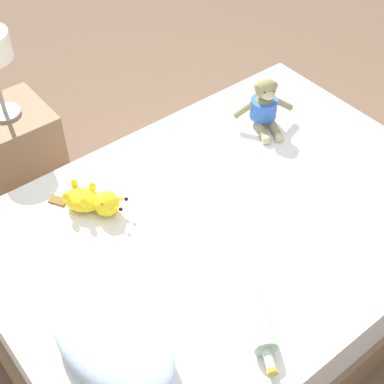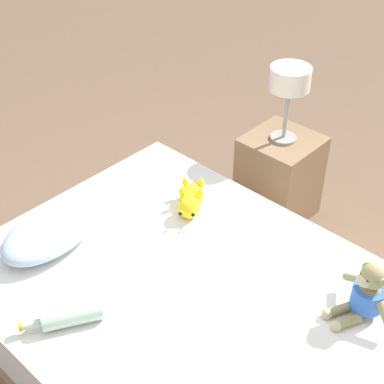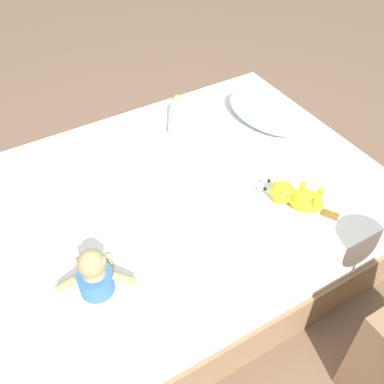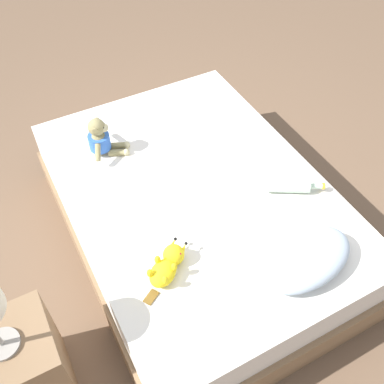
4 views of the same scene
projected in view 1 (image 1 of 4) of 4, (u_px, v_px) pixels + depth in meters
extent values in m
plane|color=brown|center=(225.00, 287.00, 2.51)|extent=(16.00, 16.00, 0.00)
cube|color=#846647|center=(226.00, 271.00, 2.43)|extent=(1.35, 1.89, 0.24)
cube|color=white|center=(228.00, 236.00, 2.26)|extent=(1.30, 1.83, 0.23)
ellipsoid|color=silver|center=(112.00, 342.00, 1.73)|extent=(0.51, 0.34, 0.12)
ellipsoid|color=#8E8456|center=(263.00, 109.00, 2.54)|extent=(0.14, 0.14, 0.15)
cylinder|color=blue|center=(263.00, 108.00, 2.53)|extent=(0.16, 0.16, 0.09)
sphere|color=#8E8456|center=(266.00, 88.00, 2.46)|extent=(0.10, 0.10, 0.10)
ellipsoid|color=#C1B789|center=(269.00, 95.00, 2.44)|extent=(0.07, 0.07, 0.04)
sphere|color=black|center=(273.00, 91.00, 2.43)|extent=(0.01, 0.01, 0.01)
sphere|color=black|center=(265.00, 92.00, 2.42)|extent=(0.01, 0.01, 0.01)
cylinder|color=#8E8456|center=(276.00, 85.00, 2.46)|extent=(0.03, 0.02, 0.03)
cylinder|color=#8E8456|center=(256.00, 88.00, 2.44)|extent=(0.03, 0.02, 0.03)
cylinder|color=#8E8456|center=(284.00, 104.00, 2.55)|extent=(0.07, 0.10, 0.08)
cylinder|color=#8E8456|center=(243.00, 110.00, 2.51)|extent=(0.07, 0.10, 0.08)
cylinder|color=#8E8456|center=(275.00, 131.00, 2.52)|extent=(0.11, 0.07, 0.04)
cylinder|color=#8E8456|center=(263.00, 133.00, 2.51)|extent=(0.11, 0.07, 0.04)
sphere|color=#C1B789|center=(279.00, 138.00, 2.48)|extent=(0.04, 0.04, 0.04)
sphere|color=#C1B789|center=(266.00, 140.00, 2.47)|extent=(0.04, 0.04, 0.04)
ellipsoid|color=yellow|center=(82.00, 200.00, 2.18)|extent=(0.19, 0.18, 0.08)
sphere|color=yellow|center=(107.00, 204.00, 2.16)|extent=(0.10, 0.10, 0.10)
cone|color=yellow|center=(119.00, 199.00, 2.16)|extent=(0.07, 0.06, 0.05)
sphere|color=black|center=(126.00, 199.00, 2.15)|extent=(0.02, 0.02, 0.02)
cone|color=yellow|center=(114.00, 209.00, 2.12)|extent=(0.07, 0.06, 0.05)
sphere|color=black|center=(121.00, 209.00, 2.11)|extent=(0.02, 0.02, 0.02)
sphere|color=red|center=(109.00, 193.00, 2.16)|extent=(0.02, 0.02, 0.02)
sphere|color=red|center=(103.00, 204.00, 2.12)|extent=(0.02, 0.02, 0.02)
ellipsoid|color=yellow|center=(93.00, 187.00, 2.18)|extent=(0.04, 0.04, 0.05)
ellipsoid|color=yellow|center=(84.00, 202.00, 2.12)|extent=(0.04, 0.04, 0.05)
ellipsoid|color=yellow|center=(74.00, 184.00, 2.19)|extent=(0.04, 0.04, 0.05)
ellipsoid|color=yellow|center=(66.00, 197.00, 2.14)|extent=(0.04, 0.04, 0.05)
cube|color=brown|center=(58.00, 201.00, 2.23)|extent=(0.08, 0.07, 0.01)
cylinder|color=#B2D1B7|center=(258.00, 320.00, 1.81)|extent=(0.23, 0.18, 0.08)
cylinder|color=#B2D1B7|center=(269.00, 360.00, 1.71)|extent=(0.07, 0.06, 0.03)
cylinder|color=gold|center=(272.00, 372.00, 1.68)|extent=(0.03, 0.04, 0.04)
cube|color=#846647|center=(18.00, 155.00, 2.76)|extent=(0.37, 0.37, 0.50)
cylinder|color=gray|center=(5.00, 113.00, 2.58)|extent=(0.14, 0.14, 0.01)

